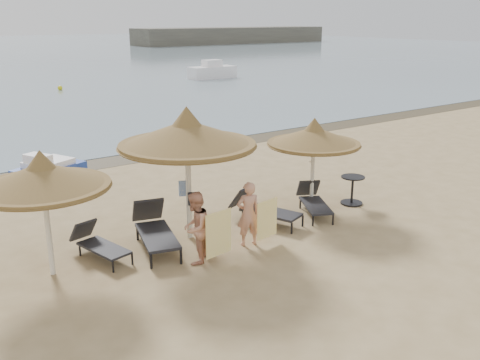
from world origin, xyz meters
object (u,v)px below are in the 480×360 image
object	(u,v)px
person_right	(248,209)
pedal_boat	(49,171)
lounger_near_left	(154,228)
lounger_far_right	(313,200)
side_table	(352,191)
lounger_far_left	(98,243)
person_left	(195,222)
palapa_left	(42,177)
lounger_near_right	(262,208)
palapa_center	(187,134)
palapa_right	(314,137)

from	to	relation	value
person_right	pedal_boat	xyz separation A→B (m)	(-2.22, 7.61, -0.52)
lounger_near_left	person_right	xyz separation A→B (m)	(1.76, -1.19, 0.45)
lounger_far_right	side_table	xyz separation A→B (m)	(1.37, -0.10, 0.03)
lounger_near_left	person_right	size ratio (longest dim) A/B	1.27
lounger_far_right	lounger_far_left	bearing A→B (deg)	-159.34
person_left	pedal_boat	xyz separation A→B (m)	(-0.79, 7.69, -0.55)
side_table	person_right	bearing A→B (deg)	-171.90
lounger_near_left	lounger_far_right	xyz separation A→B (m)	(4.41, -0.52, -0.08)
palapa_left	lounger_near_right	bearing A→B (deg)	-1.97
palapa_center	lounger_far_right	distance (m)	4.14
lounger_near_right	person_left	distance (m)	2.82
palapa_left	side_table	world-z (taller)	palapa_left
palapa_center	lounger_far_left	size ratio (longest dim) A/B	1.86
palapa_center	person_right	size ratio (longest dim) A/B	1.81
palapa_right	lounger_near_right	xyz separation A→B (m)	(-1.78, -0.09, -1.60)
lounger_far_left	side_table	world-z (taller)	side_table
palapa_center	lounger_near_left	distance (m)	2.25
palapa_right	pedal_boat	world-z (taller)	palapa_right
palapa_left	palapa_center	size ratio (longest dim) A/B	0.83
lounger_far_right	pedal_boat	xyz separation A→B (m)	(-4.87, 6.94, 0.01)
person_left	person_right	bearing A→B (deg)	143.86
person_right	lounger_far_right	bearing A→B (deg)	-147.64
lounger_near_left	person_left	bearing A→B (deg)	-60.53
pedal_boat	side_table	bearing A→B (deg)	-72.32
palapa_left	lounger_far_left	distance (m)	2.06
lounger_near_left	lounger_far_left	bearing A→B (deg)	-173.02
person_right	pedal_boat	world-z (taller)	person_right
lounger_near_right	side_table	world-z (taller)	lounger_near_right
pedal_boat	lounger_near_right	bearing A→B (deg)	-87.11
palapa_center	person_right	distance (m)	2.16
person_right	side_table	bearing A→B (deg)	-153.78
lounger_far_right	pedal_boat	world-z (taller)	pedal_boat
palapa_right	person_right	world-z (taller)	palapa_right
palapa_right	lounger_far_left	bearing A→B (deg)	176.74
pedal_boat	lounger_far_left	bearing A→B (deg)	-121.30
lounger_near_left	lounger_far_right	distance (m)	4.44
lounger_near_right	lounger_far_right	world-z (taller)	lounger_near_right
lounger_far_left	pedal_boat	distance (m)	6.28
palapa_right	side_table	world-z (taller)	palapa_right
lounger_near_right	pedal_boat	bearing A→B (deg)	96.49
palapa_center	pedal_boat	distance (m)	6.93
person_left	lounger_far_left	bearing A→B (deg)	-81.90
lounger_far_right	person_left	xyz separation A→B (m)	(-4.08, -0.76, 0.56)
lounger_far_right	person_left	bearing A→B (deg)	-141.78
lounger_far_left	lounger_far_right	xyz separation A→B (m)	(5.68, -0.71, 0.02)
side_table	lounger_near_right	bearing A→B (deg)	172.53
lounger_far_left	person_right	size ratio (longest dim) A/B	0.97
palapa_right	pedal_boat	bearing A→B (deg)	128.05
lounger_near_left	palapa_left	bearing A→B (deg)	-163.23
palapa_center	lounger_near_right	xyz separation A→B (m)	(2.00, -0.20, -2.11)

